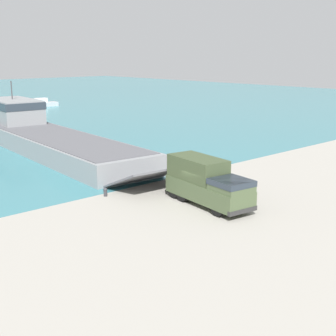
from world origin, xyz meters
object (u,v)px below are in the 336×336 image
Objects in this scene: landing_craft at (40,132)px; mooring_bollard at (105,192)px; moored_boat_b at (39,104)px; military_truck at (207,182)px; soldier_on_ramp at (233,183)px.

mooring_bollard is (-5.72, -21.93, -1.43)m from landing_craft.
mooring_bollard is at bearing 159.46° from moored_boat_b.
military_truck is 0.92× the size of moored_boat_b.
landing_craft is 28.76m from military_truck.
soldier_on_ramp is at bearing 101.85° from military_truck.
landing_craft is at bearing 75.39° from mooring_bollard.
moored_boat_b is at bearing 67.29° from mooring_bollard.
moored_boat_b reaches higher than mooring_bollard.
landing_craft is 47.01m from moored_boat_b.
landing_craft is 5.04× the size of military_truck.
soldier_on_ramp is at bearing 167.10° from moored_boat_b.
military_truck is at bearing -56.84° from mooring_bollard.
landing_craft is 56.40× the size of mooring_bollard.
landing_craft is at bearing -145.90° from soldier_on_ramp.
soldier_on_ramp is at bearing -81.54° from landing_craft.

